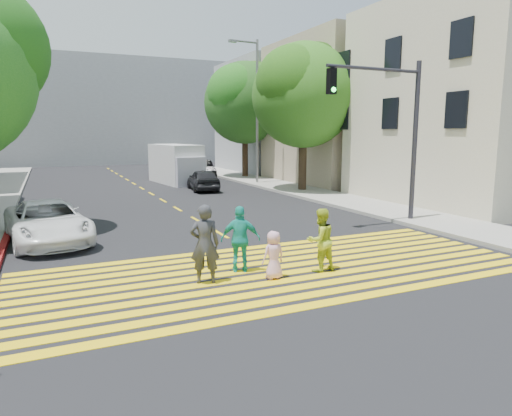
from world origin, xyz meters
TOP-DOWN VIEW (x-y plane):
  - ground at (0.00, 0.00)m, footprint 120.00×120.00m
  - sidewalk_right at (8.50, 15.00)m, footprint 3.00×60.00m
  - curb_red at (-6.90, 6.00)m, footprint 0.20×8.00m
  - crosswalk at (0.00, 1.28)m, footprint 13.40×5.30m
  - lane_line at (0.00, 22.50)m, footprint 0.12×34.40m
  - building_right_cream at (15.00, 8.00)m, footprint 10.00×10.00m
  - building_right_tan at (15.00, 19.00)m, footprint 10.00×10.00m
  - building_right_grey at (15.00, 30.00)m, footprint 10.00×10.00m
  - backdrop_block at (0.00, 48.00)m, footprint 30.00×8.00m
  - tree_right_near at (8.68, 15.15)m, footprint 7.68×7.50m
  - tree_right_far at (8.94, 24.66)m, footprint 8.22×8.15m
  - pedestrian_man at (-2.19, 1.13)m, footprint 0.80×0.65m
  - pedestrian_woman at (0.85, 0.83)m, footprint 0.86×0.70m
  - pedestrian_child at (-0.55, 0.74)m, footprint 0.63×0.45m
  - pedestrian_extra at (-1.07, 1.60)m, footprint 1.10×0.77m
  - white_sedan at (-5.61, 7.21)m, footprint 2.93×5.19m
  - dark_car_near at (3.31, 18.25)m, footprint 2.10×4.13m
  - silver_car at (3.47, 28.82)m, footprint 2.39×5.00m
  - dark_car_parked at (5.44, 25.30)m, footprint 2.06×4.60m
  - white_van at (2.90, 22.94)m, footprint 2.80×6.02m
  - traffic_signal at (6.59, 4.92)m, footprint 4.29×0.37m
  - street_lamp at (7.60, 19.94)m, footprint 2.20×0.37m

SIDE VIEW (x-z plane):
  - ground at x=0.00m, z-range 0.00..0.00m
  - lane_line at x=0.00m, z-range 0.00..0.01m
  - crosswalk at x=0.00m, z-range 0.00..0.01m
  - sidewalk_right at x=8.50m, z-range 0.00..0.15m
  - curb_red at x=-6.90m, z-range 0.00..0.16m
  - pedestrian_child at x=-0.55m, z-range 0.00..1.21m
  - dark_car_near at x=3.31m, z-range 0.00..1.35m
  - white_sedan at x=-5.61m, z-range 0.00..1.37m
  - silver_car at x=3.47m, z-range 0.00..1.41m
  - dark_car_parked at x=5.44m, z-range 0.00..1.47m
  - pedestrian_woman at x=0.85m, z-range 0.00..1.66m
  - pedestrian_extra at x=-1.07m, z-range 0.00..1.73m
  - pedestrian_man at x=-2.19m, z-range 0.00..1.92m
  - white_van at x=2.90m, z-range -0.07..2.67m
  - traffic_signal at x=6.59m, z-range 0.93..7.22m
  - building_right_cream at x=15.00m, z-range 0.00..10.00m
  - building_right_tan at x=15.00m, z-range 0.00..10.00m
  - building_right_grey at x=15.00m, z-range 0.00..10.00m
  - street_lamp at x=7.60m, z-range 0.72..10.44m
  - backdrop_block at x=0.00m, z-range 0.00..12.00m
  - tree_right_near at x=8.68m, z-range 1.59..10.58m
  - tree_right_far at x=8.94m, z-range 1.61..10.82m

